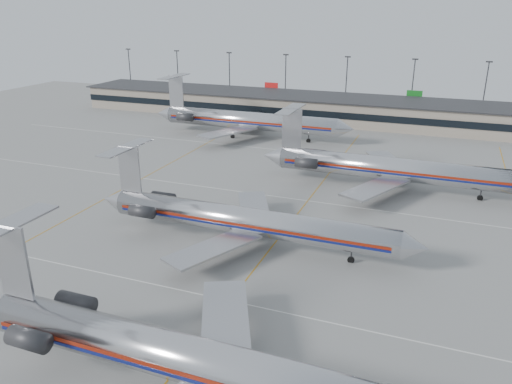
% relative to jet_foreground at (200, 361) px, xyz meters
% --- Properties ---
extents(ground, '(260.00, 260.00, 0.00)m').
position_rel_jet_foreground_xyz_m(ground, '(-3.41, 3.19, -3.47)').
color(ground, gray).
rests_on(ground, ground).
extents(apron_markings, '(160.00, 0.15, 0.02)m').
position_rel_jet_foreground_xyz_m(apron_markings, '(-3.41, 13.19, -3.46)').
color(apron_markings, silver).
rests_on(apron_markings, ground).
extents(terminal, '(162.00, 17.00, 6.25)m').
position_rel_jet_foreground_xyz_m(terminal, '(-3.41, 101.16, -0.31)').
color(terminal, gray).
rests_on(terminal, ground).
extents(light_mast_row, '(163.60, 0.40, 15.28)m').
position_rel_jet_foreground_xyz_m(light_mast_row, '(-3.41, 115.19, 5.11)').
color(light_mast_row, '#38383D').
rests_on(light_mast_row, ground).
extents(jet_foreground, '(45.72, 26.92, 11.97)m').
position_rel_jet_foreground_xyz_m(jet_foreground, '(0.00, 0.00, 0.00)').
color(jet_foreground, silver).
rests_on(jet_foreground, ground).
extents(jet_second_row, '(43.25, 25.46, 11.32)m').
position_rel_jet_foreground_xyz_m(jet_second_row, '(-7.21, 25.84, -0.19)').
color(jet_second_row, silver).
rests_on(jet_second_row, ground).
extents(jet_third_row, '(45.33, 27.88, 12.40)m').
position_rel_jet_foreground_xyz_m(jet_third_row, '(7.44, 53.09, 0.13)').
color(jet_third_row, silver).
rests_on(jet_third_row, ground).
extents(jet_back_row, '(48.14, 29.61, 13.16)m').
position_rel_jet_foreground_xyz_m(jet_back_row, '(-27.75, 77.40, 0.35)').
color(jet_back_row, silver).
rests_on(jet_back_row, ground).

